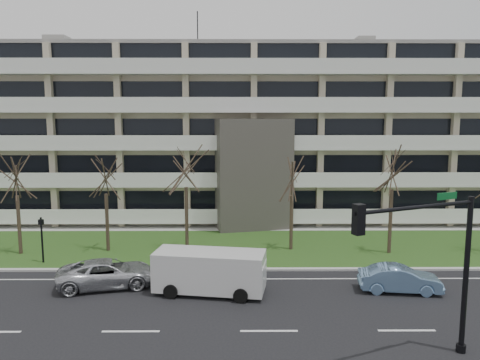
{
  "coord_description": "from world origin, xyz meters",
  "views": [
    {
      "loc": [
        -1.4,
        -19.17,
        9.31
      ],
      "look_at": [
        -1.19,
        10.0,
        5.24
      ],
      "focal_mm": 35.0,
      "sensor_mm": 36.0,
      "label": 1
    }
  ],
  "objects_px": {
    "white_van": "(211,268)",
    "pedestrian_signal": "(42,234)",
    "blue_sedan": "(400,279)",
    "traffic_signal": "(432,255)",
    "silver_pickup": "(108,273)"
  },
  "relations": [
    {
      "from": "white_van",
      "to": "pedestrian_signal",
      "type": "xyz_separation_m",
      "value": [
        -10.91,
        5.05,
        0.55
      ]
    },
    {
      "from": "blue_sedan",
      "to": "traffic_signal",
      "type": "height_order",
      "value": "traffic_signal"
    },
    {
      "from": "blue_sedan",
      "to": "white_van",
      "type": "distance_m",
      "value": 9.99
    },
    {
      "from": "pedestrian_signal",
      "to": "traffic_signal",
      "type": "bearing_deg",
      "value": -13.46
    },
    {
      "from": "traffic_signal",
      "to": "pedestrian_signal",
      "type": "bearing_deg",
      "value": 125.01
    },
    {
      "from": "traffic_signal",
      "to": "white_van",
      "type": "bearing_deg",
      "value": 117.47
    },
    {
      "from": "white_van",
      "to": "traffic_signal",
      "type": "distance_m",
      "value": 11.4
    },
    {
      "from": "white_van",
      "to": "traffic_signal",
      "type": "height_order",
      "value": "traffic_signal"
    },
    {
      "from": "traffic_signal",
      "to": "pedestrian_signal",
      "type": "distance_m",
      "value": 22.99
    },
    {
      "from": "silver_pickup",
      "to": "blue_sedan",
      "type": "relative_size",
      "value": 1.26
    },
    {
      "from": "blue_sedan",
      "to": "pedestrian_signal",
      "type": "bearing_deg",
      "value": 83.43
    },
    {
      "from": "blue_sedan",
      "to": "white_van",
      "type": "xyz_separation_m",
      "value": [
        -9.97,
        -0.11,
        0.64
      ]
    },
    {
      "from": "silver_pickup",
      "to": "pedestrian_signal",
      "type": "relative_size",
      "value": 1.8
    },
    {
      "from": "silver_pickup",
      "to": "pedestrian_signal",
      "type": "xyz_separation_m",
      "value": [
        -5.22,
        4.07,
        1.15
      ]
    },
    {
      "from": "blue_sedan",
      "to": "pedestrian_signal",
      "type": "height_order",
      "value": "pedestrian_signal"
    }
  ]
}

